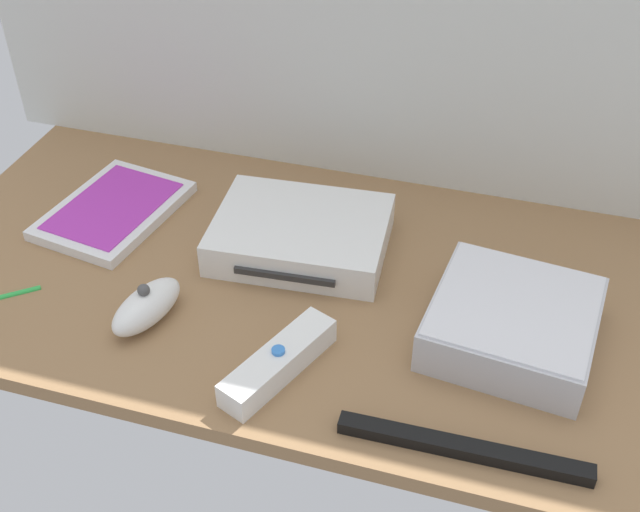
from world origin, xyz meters
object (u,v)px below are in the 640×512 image
stylus_pen (0,296)px  remote_wand (279,362)px  game_case (114,210)px  remote_nunchuk (147,306)px  mini_computer (512,323)px  game_console (301,234)px  sensor_bar (463,448)px

stylus_pen → remote_wand: bearing=-3.0°
remote_wand → game_case: bearing=168.2°
remote_nunchuk → stylus_pen: bearing=-159.2°
mini_computer → stylus_pen: (-57.21, -9.75, -2.29)cm
game_console → stylus_pen: size_ratio=2.45×
mini_computer → stylus_pen: mini_computer is taller
mini_computer → remote_nunchuk: (-39.11, -8.18, -0.60)cm
remote_wand → sensor_bar: remote_wand is taller
game_case → remote_wand: remote_wand is taller
game_console → game_case: 25.82cm
game_console → remote_nunchuk: size_ratio=2.04×
remote_wand → game_console: bearing=123.8°
game_console → mini_computer: mini_computer is taller
game_case → stylus_pen: (-4.81, -18.55, -0.41)cm
remote_wand → remote_nunchuk: bearing=-169.1°
game_case → stylus_pen: size_ratio=2.32×
game_console → remote_wand: game_console is taller
remote_nunchuk → mini_computer: bearing=27.7°
mini_computer → game_case: mini_computer is taller
game_case → sensor_bar: (49.79, -25.18, -0.06)cm
game_console → stylus_pen: bearing=-152.7°
mini_computer → remote_wand: 25.31cm
sensor_bar → game_case: bearing=151.9°
remote_nunchuk → stylus_pen: size_ratio=1.20×
mini_computer → remote_nunchuk: size_ratio=1.74×
mini_computer → game_case: size_ratio=0.90×
mini_computer → remote_wand: mini_computer is taller
game_case → remote_wand: bearing=-25.1°
remote_nunchuk → sensor_bar: bearing=3.2°
remote_nunchuk → stylus_pen: (-18.09, -1.57, -1.69)cm
stylus_pen → game_console: bearing=31.4°
game_console → remote_wand: 20.94cm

